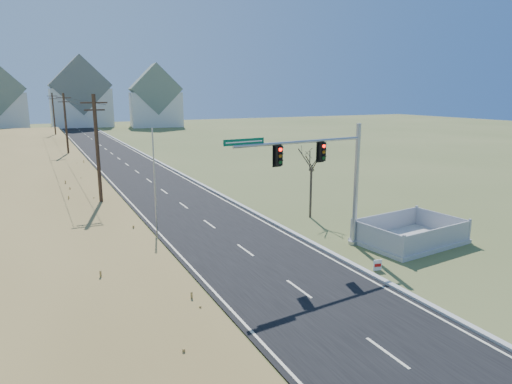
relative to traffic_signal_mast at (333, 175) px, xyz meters
name	(u,v)px	position (x,y,z in m)	size (l,w,h in m)	color
ground	(278,275)	(-4.63, -2.04, -4.50)	(260.00, 260.00, 0.00)	#515C2C
road	(114,155)	(-4.63, 47.96, -4.47)	(8.00, 180.00, 0.06)	black
curb	(142,153)	(-0.48, 47.96, -4.41)	(0.30, 180.00, 0.18)	#B2AFA8
utility_pole_near	(98,156)	(-11.13, 12.96, 0.18)	(1.80, 0.26, 9.00)	#422D1E
utility_pole_mid	(66,127)	(-11.13, 42.96, 0.18)	(1.80, 0.26, 9.00)	#422D1E
utility_pole_far	(54,116)	(-11.13, 72.96, 0.18)	(1.80, 0.26, 9.00)	#422D1E
condo_n	(81,98)	(-2.63, 109.96, 3.11)	(15.27, 10.20, 18.54)	silver
condo_ne	(156,101)	(15.37, 101.96, 2.34)	(14.12, 10.51, 16.52)	silver
traffic_signal_mast	(333,175)	(0.00, 0.00, 0.00)	(9.20, 1.29, 7.36)	#9EA0A5
fence_enclosure	(410,238)	(5.18, -1.11, -4.22)	(6.68, 4.91, 1.43)	#B7B5AD
open_sign	(378,265)	(0.30, -3.81, -4.19)	(0.47, 0.14, 0.58)	white
flagpole	(156,199)	(-8.93, 5.48, -1.67)	(0.32, 0.32, 7.09)	#B7B5AD
bare_tree	(312,158)	(2.82, 6.54, -0.02)	(2.10, 2.10, 5.56)	#4C3F33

